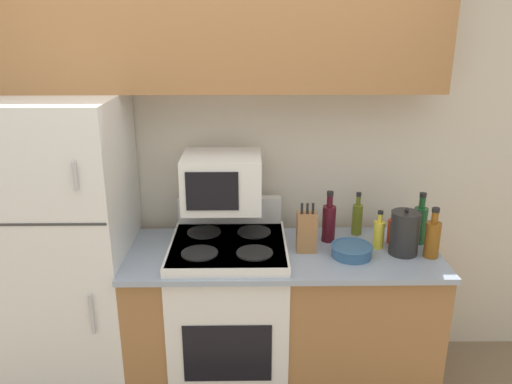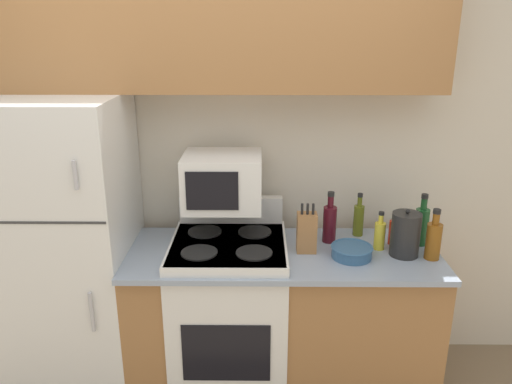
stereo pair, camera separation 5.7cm
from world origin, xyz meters
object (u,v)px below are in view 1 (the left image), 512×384
Objects in this scene: knife_block at (306,232)px; bottle_wine_green at (420,223)px; bottle_hot_sauce at (392,230)px; bottle_olive_oil at (357,218)px; bottle_wine_red at (329,222)px; bottle_whiskey at (432,238)px; stove at (230,314)px; bowl at (352,250)px; refrigerator at (68,252)px; bottle_cooking_spray at (379,233)px; microwave at (222,181)px; kettle at (404,233)px.

bottle_wine_green is (0.65, 0.10, 0.00)m from knife_block.
bottle_olive_oil is (-0.17, 0.13, 0.02)m from bottle_hot_sauce.
bottle_hot_sauce is 0.67× the size of bottle_wine_green.
knife_block is at bearing -137.46° from bottle_wine_red.
bottle_wine_red is 0.56m from bottle_whiskey.
stove is 1.21m from bottle_whiskey.
bottle_wine_red is at bearing 42.54° from knife_block.
bottle_hot_sauce is at bearing 33.70° from bowl.
bottle_hot_sauce is 0.22m from bottle_olive_oil.
knife_block is at bearing -145.33° from bottle_olive_oil.
refrigerator is 1.48m from bottle_wine_red.
knife_block is 0.41m from bottle_cooking_spray.
microwave is 1.03m from kettle.
refrigerator is at bearing 178.19° from knife_block.
bottle_olive_oil is (1.65, 0.18, 0.12)m from refrigerator.
bottle_cooking_spray is at bearing 2.28° from stove.
stove is at bearing -174.84° from bottle_wine_green.
bottle_wine_green is 0.19m from kettle.
stove is 1.09m from kettle.
microwave is at bearing 104.91° from stove.
bowl is 0.24m from bottle_wine_red.
stove is at bearing -163.37° from bottle_olive_oil.
refrigerator is at bearing 179.71° from bottle_cooking_spray.
bottle_olive_oil is at bearing 158.87° from bottle_wine_green.
refrigerator is at bearing 177.33° from stove.
bottle_whiskey is at bearing -22.41° from bottle_wine_red.
refrigerator is 7.85× the size of bottle_cooking_spray.
microwave is 1.43× the size of bottle_wine_red.
stove is 3.66× the size of bottle_wine_green.
bowl is at bearing -106.41° from bottle_olive_oil.
stove is 0.97m from bottle_cooking_spray.
kettle is (0.12, -0.07, 0.03)m from bottle_cooking_spray.
bottle_wine_green is 1.15× the size of bottle_olive_oil.
knife_block is 0.94× the size of bottle_wine_red.
bottle_hot_sauce is 0.76× the size of kettle.
kettle is (0.99, -0.17, -0.25)m from microwave.
bottle_olive_oil is at bearing 34.67° from knife_block.
bottle_olive_oil is 0.33m from kettle.
bottle_hot_sauce reaches higher than bowl.
bottle_whiskey reaches higher than kettle.
bowl is 0.46m from bottle_wine_green.
bowl is 0.85× the size of kettle.
kettle is (0.20, -0.27, 0.02)m from bottle_olive_oil.
refrigerator is 0.98m from stove.
bottle_olive_oil reaches higher than bottle_cooking_spray.
bottle_wine_red is at bearing 157.59° from bottle_whiskey.
refrigerator is 1.57m from bowl.
bottle_whiskey is (0.16, -0.18, 0.03)m from bottle_hot_sauce.
bottle_whiskey is (0.52, -0.21, -0.01)m from bottle_wine_red.
bottle_wine_green reaches higher than bottle_whiskey.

